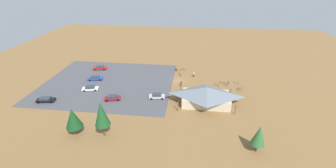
{
  "coord_description": "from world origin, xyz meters",
  "views": [
    {
      "loc": [
        -4.62,
        66.4,
        31.95
      ],
      "look_at": [
        2.75,
        4.93,
        1.2
      ],
      "focal_mm": 24.28,
      "sensor_mm": 36.0,
      "label": 1
    }
  ],
  "objects_px": {
    "bike_pavilion": "(206,95)",
    "car_black_inner_stall": "(46,100)",
    "pine_far_east": "(101,114)",
    "bicycle_silver_near_porch": "(217,89)",
    "trash_bin": "(176,69)",
    "car_blue_near_entry": "(95,78)",
    "car_maroon_second_row": "(113,98)",
    "visitor_crossing_yard": "(194,74)",
    "car_white_far_end": "(90,88)",
    "pine_far_west": "(73,118)",
    "car_silver_front_row": "(157,96)",
    "bicycle_red_edge_north": "(222,83)",
    "visitor_near_lot": "(181,83)",
    "bicycle_blue_yard_front": "(228,83)",
    "bicycle_white_trailside": "(236,82)",
    "bicycle_teal_lone_west": "(180,75)",
    "bicycle_yellow_mid_cluster": "(240,88)",
    "bicycle_green_front_row": "(239,90)",
    "bicycle_purple_yard_left": "(226,85)",
    "bicycle_silver_lone_east": "(183,69)",
    "car_red_end_stall": "(100,68)",
    "bicycle_blue_by_bin": "(217,85)",
    "lot_sign": "(181,71)",
    "pine_east": "(259,135)",
    "bicycle_orange_yard_center": "(179,70)",
    "bicycle_black_near_sign": "(228,90)"
  },
  "relations": [
    {
      "from": "bicycle_white_trailside",
      "to": "car_silver_front_row",
      "type": "xyz_separation_m",
      "value": [
        23.42,
        12.3,
        0.34
      ]
    },
    {
      "from": "lot_sign",
      "to": "bicycle_blue_by_bin",
      "type": "relative_size",
      "value": 1.6
    },
    {
      "from": "bicycle_orange_yard_center",
      "to": "car_silver_front_row",
      "type": "relative_size",
      "value": 0.38
    },
    {
      "from": "bike_pavilion",
      "to": "bicycle_silver_near_porch",
      "type": "height_order",
      "value": "bike_pavilion"
    },
    {
      "from": "bicycle_silver_lone_east",
      "to": "visitor_near_lot",
      "type": "relative_size",
      "value": 0.93
    },
    {
      "from": "bicycle_yellow_mid_cluster",
      "to": "bicycle_green_front_row",
      "type": "distance_m",
      "value": 1.75
    },
    {
      "from": "pine_far_east",
      "to": "bicycle_silver_near_porch",
      "type": "bearing_deg",
      "value": -136.9
    },
    {
      "from": "bicycle_yellow_mid_cluster",
      "to": "bicycle_green_front_row",
      "type": "height_order",
      "value": "bicycle_green_front_row"
    },
    {
      "from": "bicycle_silver_lone_east",
      "to": "car_silver_front_row",
      "type": "height_order",
      "value": "car_silver_front_row"
    },
    {
      "from": "bike_pavilion",
      "to": "bicycle_silver_near_porch",
      "type": "distance_m",
      "value": 9.12
    },
    {
      "from": "bicycle_silver_lone_east",
      "to": "car_blue_near_entry",
      "type": "height_order",
      "value": "car_blue_near_entry"
    },
    {
      "from": "car_maroon_second_row",
      "to": "visitor_near_lot",
      "type": "relative_size",
      "value": 2.47
    },
    {
      "from": "bicycle_silver_lone_east",
      "to": "bicycle_green_front_row",
      "type": "bearing_deg",
      "value": 141.3
    },
    {
      "from": "lot_sign",
      "to": "bicycle_teal_lone_west",
      "type": "bearing_deg",
      "value": 82.92
    },
    {
      "from": "pine_far_west",
      "to": "bicycle_silver_lone_east",
      "type": "xyz_separation_m",
      "value": [
        -20.94,
        -38.78,
        -3.85
      ]
    },
    {
      "from": "bicycle_red_edge_north",
      "to": "car_red_end_stall",
      "type": "distance_m",
      "value": 43.31
    },
    {
      "from": "bike_pavilion",
      "to": "visitor_crossing_yard",
      "type": "bearing_deg",
      "value": -78.47
    },
    {
      "from": "bicycle_silver_near_porch",
      "to": "visitor_crossing_yard",
      "type": "relative_size",
      "value": 0.77
    },
    {
      "from": "pine_far_west",
      "to": "car_silver_front_row",
      "type": "distance_m",
      "value": 23.33
    },
    {
      "from": "visitor_near_lot",
      "to": "visitor_crossing_yard",
      "type": "xyz_separation_m",
      "value": [
        -3.75,
        -7.39,
        -0.03
      ]
    },
    {
      "from": "bike_pavilion",
      "to": "trash_bin",
      "type": "bearing_deg",
      "value": -65.61
    },
    {
      "from": "car_silver_front_row",
      "to": "visitor_crossing_yard",
      "type": "distance_m",
      "value": 18.77
    },
    {
      "from": "car_silver_front_row",
      "to": "car_blue_near_entry",
      "type": "height_order",
      "value": "car_silver_front_row"
    },
    {
      "from": "car_white_far_end",
      "to": "bicycle_blue_yard_front",
      "type": "bearing_deg",
      "value": -167.23
    },
    {
      "from": "car_black_inner_stall",
      "to": "visitor_crossing_yard",
      "type": "height_order",
      "value": "visitor_crossing_yard"
    },
    {
      "from": "lot_sign",
      "to": "bicycle_black_near_sign",
      "type": "distance_m",
      "value": 18.05
    },
    {
      "from": "pine_east",
      "to": "car_red_end_stall",
      "type": "relative_size",
      "value": 1.2
    },
    {
      "from": "pine_east",
      "to": "car_maroon_second_row",
      "type": "height_order",
      "value": "pine_east"
    },
    {
      "from": "bicycle_silver_lone_east",
      "to": "pine_far_east",
      "type": "bearing_deg",
      "value": 69.1
    },
    {
      "from": "bicycle_silver_lone_east",
      "to": "car_red_end_stall",
      "type": "xyz_separation_m",
      "value": [
        29.9,
        3.05,
        0.34
      ]
    },
    {
      "from": "bicycle_yellow_mid_cluster",
      "to": "car_white_far_end",
      "type": "relative_size",
      "value": 0.35
    },
    {
      "from": "bicycle_blue_by_bin",
      "to": "bicycle_silver_near_porch",
      "type": "distance_m",
      "value": 2.94
    },
    {
      "from": "car_blue_near_entry",
      "to": "car_maroon_second_row",
      "type": "relative_size",
      "value": 1.06
    },
    {
      "from": "pine_far_west",
      "to": "bicycle_purple_yard_left",
      "type": "height_order",
      "value": "pine_far_west"
    },
    {
      "from": "pine_far_east",
      "to": "car_white_far_end",
      "type": "relative_size",
      "value": 1.67
    },
    {
      "from": "bicycle_red_edge_north",
      "to": "bicycle_white_trailside",
      "type": "relative_size",
      "value": 1.14
    },
    {
      "from": "bicycle_red_edge_north",
      "to": "car_white_far_end",
      "type": "xyz_separation_m",
      "value": [
        39.47,
        9.35,
        0.36
      ]
    },
    {
      "from": "bicycle_silver_lone_east",
      "to": "car_maroon_second_row",
      "type": "relative_size",
      "value": 0.37
    },
    {
      "from": "bike_pavilion",
      "to": "car_black_inner_stall",
      "type": "bearing_deg",
      "value": 5.77
    },
    {
      "from": "trash_bin",
      "to": "bicycle_blue_yard_front",
      "type": "height_order",
      "value": "trash_bin"
    },
    {
      "from": "trash_bin",
      "to": "bicycle_green_front_row",
      "type": "distance_m",
      "value": 23.94
    },
    {
      "from": "trash_bin",
      "to": "lot_sign",
      "type": "xyz_separation_m",
      "value": [
        -1.91,
        3.42,
        0.96
      ]
    },
    {
      "from": "bicycle_white_trailside",
      "to": "bicycle_teal_lone_west",
      "type": "relative_size",
      "value": 0.88
    },
    {
      "from": "bicycle_yellow_mid_cluster",
      "to": "bicycle_teal_lone_west",
      "type": "relative_size",
      "value": 1.02
    },
    {
      "from": "bicycle_silver_near_porch",
      "to": "bicycle_silver_lone_east",
      "type": "relative_size",
      "value": 0.81
    },
    {
      "from": "bicycle_teal_lone_west",
      "to": "car_maroon_second_row",
      "type": "xyz_separation_m",
      "value": [
        17.45,
        18.34,
        0.35
      ]
    },
    {
      "from": "car_maroon_second_row",
      "to": "lot_sign",
      "type": "bearing_deg",
      "value": -132.22
    },
    {
      "from": "pine_east",
      "to": "bicycle_purple_yard_left",
      "type": "distance_m",
      "value": 28.98
    },
    {
      "from": "car_white_far_end",
      "to": "bicycle_blue_by_bin",
      "type": "bearing_deg",
      "value": -168.8
    },
    {
      "from": "bicycle_white_trailside",
      "to": "car_red_end_stall",
      "type": "height_order",
      "value": "car_red_end_stall"
    }
  ]
}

